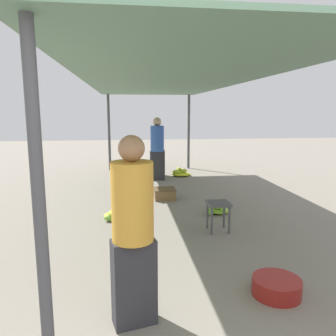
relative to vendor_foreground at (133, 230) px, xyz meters
name	(u,v)px	position (x,y,z in m)	size (l,w,h in m)	color
canopy_post_front_left	(40,218)	(-0.57, -0.61, 0.33)	(0.08, 0.08, 2.35)	#4C4C51
canopy_post_back_left	(109,133)	(-0.57, 7.78, 0.33)	(0.08, 0.08, 2.35)	#4C4C51
canopy_post_back_right	(189,132)	(1.95, 7.78, 0.33)	(0.08, 0.08, 2.35)	#4C4C51
canopy_tarp	(165,81)	(0.69, 3.58, 1.52)	(2.92, 8.79, 0.04)	#567A60
vendor_foreground	(133,230)	(0.00, 0.00, 0.00)	(0.42, 0.42, 1.64)	#2D2D33
stool	(218,208)	(1.33, 2.08, -0.48)	(0.34, 0.34, 0.46)	#4C4C4C
basin_black	(276,287)	(1.42, 0.26, -0.76)	(0.48, 0.48, 0.18)	maroon
banana_pile_left_0	(119,214)	(-0.20, 2.88, -0.77)	(0.58, 0.52, 0.21)	#89BB34
banana_pile_left_1	(131,182)	(0.06, 5.53, -0.79)	(0.75, 0.53, 0.16)	#A4C62F
banana_pile_left_2	(124,176)	(-0.11, 6.29, -0.77)	(0.43, 0.51, 0.22)	#B8CE2B
banana_pile_right_0	(181,173)	(1.49, 6.51, -0.76)	(0.56, 0.48, 0.23)	#72B238
banana_pile_right_1	(218,209)	(1.58, 2.94, -0.76)	(0.48, 0.42, 0.26)	#7FB735
crate_near	(165,194)	(0.74, 4.08, -0.74)	(0.45, 0.45, 0.22)	brown
shopper_walking_mid	(158,146)	(0.84, 6.63, 0.00)	(0.38, 0.37, 1.64)	#2D2D33
shopper_walking_far	(157,148)	(0.77, 6.05, 0.02)	(0.39, 0.38, 1.68)	#2D2D33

